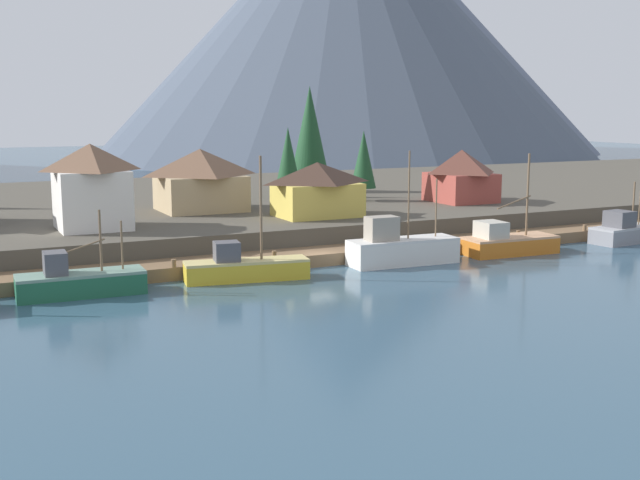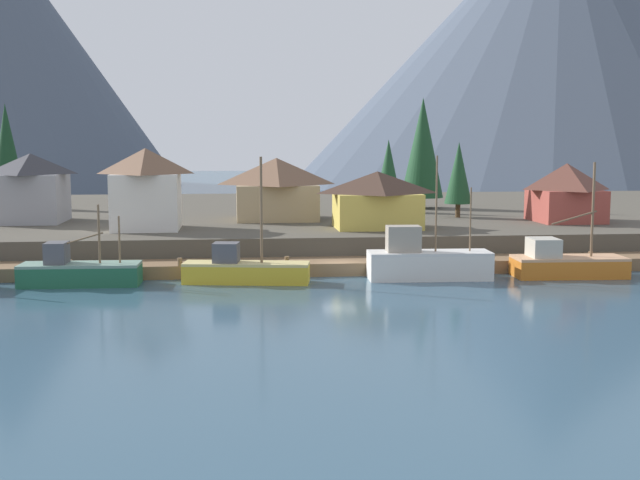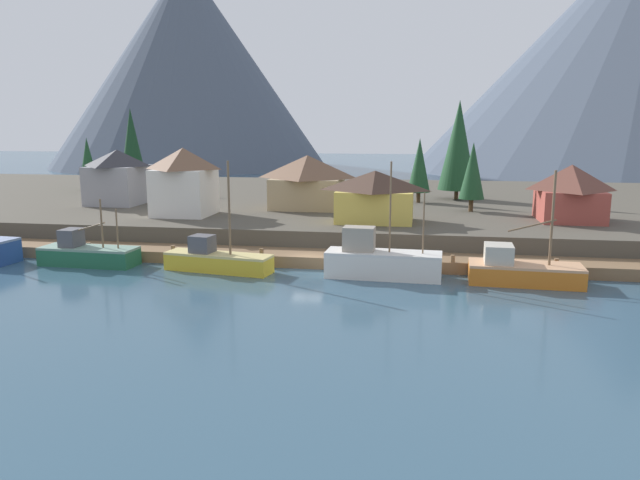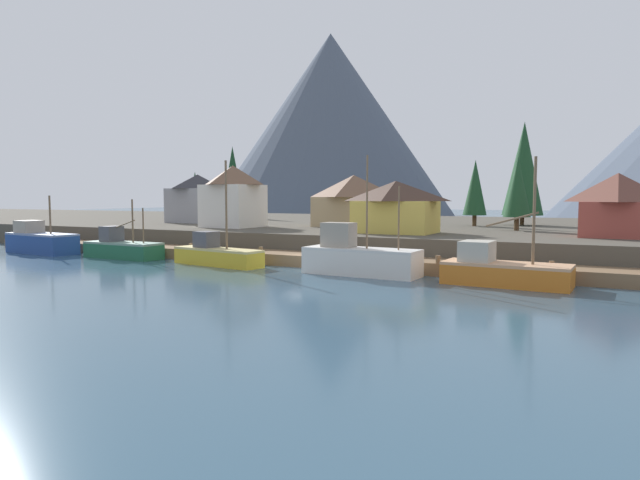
{
  "view_description": "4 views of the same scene",
  "coord_description": "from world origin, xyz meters",
  "px_view_note": "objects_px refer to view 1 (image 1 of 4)",
  "views": [
    {
      "loc": [
        -27.33,
        -55.85,
        12.54
      ],
      "look_at": [
        1.54,
        3.44,
        1.57
      ],
      "focal_mm": 44.55,
      "sensor_mm": 36.0,
      "label": 1
    },
    {
      "loc": [
        -8.04,
        -59.85,
        10.27
      ],
      "look_at": [
        -1.14,
        3.3,
        2.42
      ],
      "focal_mm": 45.15,
      "sensor_mm": 36.0,
      "label": 2
    },
    {
      "loc": [
        9.3,
        -48.36,
        11.82
      ],
      "look_at": [
        0.6,
        3.06,
        1.95
      ],
      "focal_mm": 33.66,
      "sensor_mm": 36.0,
      "label": 3
    },
    {
      "loc": [
        23.43,
        -41.35,
        6.06
      ],
      "look_at": [
        0.15,
        3.62,
        2.12
      ],
      "focal_mm": 31.43,
      "sensor_mm": 36.0,
      "label": 4
    }
  ],
  "objects_px": {
    "fishing_boat_green": "(79,282)",
    "house_tan": "(201,179)",
    "house_red": "(461,175)",
    "conifer_mid_right": "(288,157)",
    "conifer_mid_left": "(310,134)",
    "conifer_near_left": "(364,160)",
    "house_yellow": "(317,189)",
    "house_white": "(92,186)",
    "fishing_boat_yellow": "(244,267)",
    "fishing_boat_grey": "(623,231)",
    "fishing_boat_orange": "(507,242)",
    "fishing_boat_white": "(400,248)"
  },
  "relations": [
    {
      "from": "house_red",
      "to": "conifer_mid_right",
      "type": "bearing_deg",
      "value": 140.49
    },
    {
      "from": "house_yellow",
      "to": "fishing_boat_white",
      "type": "bearing_deg",
      "value": -83.28
    },
    {
      "from": "house_white",
      "to": "house_tan",
      "type": "distance_m",
      "value": 14.2
    },
    {
      "from": "conifer_mid_right",
      "to": "house_red",
      "type": "bearing_deg",
      "value": -39.51
    },
    {
      "from": "fishing_boat_yellow",
      "to": "fishing_boat_grey",
      "type": "xyz_separation_m",
      "value": [
        38.0,
        -0.03,
        0.12
      ]
    },
    {
      "from": "fishing_boat_white",
      "to": "fishing_boat_orange",
      "type": "relative_size",
      "value": 1.06
    },
    {
      "from": "conifer_near_left",
      "to": "conifer_mid_right",
      "type": "bearing_deg",
      "value": 129.42
    },
    {
      "from": "house_red",
      "to": "conifer_mid_left",
      "type": "xyz_separation_m",
      "value": [
        -10.17,
        16.9,
        4.09
      ]
    },
    {
      "from": "fishing_boat_green",
      "to": "house_yellow",
      "type": "relative_size",
      "value": 1.08
    },
    {
      "from": "fishing_boat_orange",
      "to": "conifer_mid_right",
      "type": "bearing_deg",
      "value": 108.22
    },
    {
      "from": "fishing_boat_orange",
      "to": "house_yellow",
      "type": "height_order",
      "value": "fishing_boat_orange"
    },
    {
      "from": "fishing_boat_green",
      "to": "house_red",
      "type": "xyz_separation_m",
      "value": [
        43.09,
        16.28,
        4.41
      ]
    },
    {
      "from": "fishing_boat_yellow",
      "to": "fishing_boat_grey",
      "type": "bearing_deg",
      "value": 9.16
    },
    {
      "from": "house_white",
      "to": "conifer_mid_left",
      "type": "relative_size",
      "value": 0.56
    },
    {
      "from": "fishing_boat_grey",
      "to": "house_tan",
      "type": "relative_size",
      "value": 0.86
    },
    {
      "from": "house_yellow",
      "to": "conifer_near_left",
      "type": "xyz_separation_m",
      "value": [
        10.02,
        9.19,
        1.92
      ]
    },
    {
      "from": "fishing_boat_yellow",
      "to": "fishing_boat_white",
      "type": "height_order",
      "value": "fishing_boat_white"
    },
    {
      "from": "fishing_boat_green",
      "to": "house_tan",
      "type": "distance_m",
      "value": 26.73
    },
    {
      "from": "house_red",
      "to": "house_tan",
      "type": "distance_m",
      "value": 28.16
    },
    {
      "from": "conifer_near_left",
      "to": "fishing_boat_green",
      "type": "bearing_deg",
      "value": -147.56
    },
    {
      "from": "house_red",
      "to": "conifer_mid_right",
      "type": "height_order",
      "value": "conifer_mid_right"
    },
    {
      "from": "house_red",
      "to": "conifer_mid_right",
      "type": "relative_size",
      "value": 0.85
    },
    {
      "from": "house_red",
      "to": "fishing_boat_grey",
      "type": "bearing_deg",
      "value": -67.98
    },
    {
      "from": "fishing_boat_green",
      "to": "house_white",
      "type": "relative_size",
      "value": 1.19
    },
    {
      "from": "fishing_boat_orange",
      "to": "conifer_mid_left",
      "type": "relative_size",
      "value": 0.68
    },
    {
      "from": "fishing_boat_grey",
      "to": "house_red",
      "type": "bearing_deg",
      "value": 105.38
    },
    {
      "from": "conifer_near_left",
      "to": "house_yellow",
      "type": "bearing_deg",
      "value": -137.46
    },
    {
      "from": "fishing_boat_orange",
      "to": "house_white",
      "type": "bearing_deg",
      "value": 159.63
    },
    {
      "from": "fishing_boat_grey",
      "to": "fishing_boat_green",
      "type": "bearing_deg",
      "value": 173.0
    },
    {
      "from": "fishing_boat_grey",
      "to": "conifer_near_left",
      "type": "relative_size",
      "value": 0.93
    },
    {
      "from": "conifer_mid_right",
      "to": "house_white",
      "type": "bearing_deg",
      "value": -148.47
    },
    {
      "from": "fishing_boat_green",
      "to": "fishing_boat_yellow",
      "type": "bearing_deg",
      "value": 0.6
    },
    {
      "from": "fishing_boat_yellow",
      "to": "house_tan",
      "type": "xyz_separation_m",
      "value": [
        3.59,
        21.65,
        4.66
      ]
    },
    {
      "from": "fishing_boat_green",
      "to": "house_tan",
      "type": "bearing_deg",
      "value": 56.24
    },
    {
      "from": "fishing_boat_green",
      "to": "fishing_boat_grey",
      "type": "bearing_deg",
      "value": 1.65
    },
    {
      "from": "fishing_boat_green",
      "to": "fishing_boat_orange",
      "type": "relative_size",
      "value": 0.98
    },
    {
      "from": "fishing_boat_yellow",
      "to": "house_tan",
      "type": "relative_size",
      "value": 1.13
    },
    {
      "from": "fishing_boat_yellow",
      "to": "house_yellow",
      "type": "height_order",
      "value": "fishing_boat_yellow"
    },
    {
      "from": "conifer_near_left",
      "to": "fishing_boat_yellow",
      "type": "bearing_deg",
      "value": -135.33
    },
    {
      "from": "house_yellow",
      "to": "house_red",
      "type": "relative_size",
      "value": 1.17
    },
    {
      "from": "fishing_boat_green",
      "to": "conifer_mid_left",
      "type": "height_order",
      "value": "conifer_mid_left"
    },
    {
      "from": "fishing_boat_grey",
      "to": "house_yellow",
      "type": "height_order",
      "value": "house_yellow"
    },
    {
      "from": "house_yellow",
      "to": "house_tan",
      "type": "xyz_separation_m",
      "value": [
        -8.5,
        9.0,
        0.52
      ]
    },
    {
      "from": "fishing_boat_green",
      "to": "fishing_boat_yellow",
      "type": "xyz_separation_m",
      "value": [
        11.81,
        -0.29,
        -0.01
      ]
    },
    {
      "from": "house_red",
      "to": "house_tan",
      "type": "relative_size",
      "value": 0.81
    },
    {
      "from": "house_tan",
      "to": "fishing_boat_yellow",
      "type": "bearing_deg",
      "value": -99.4
    },
    {
      "from": "fishing_boat_orange",
      "to": "house_tan",
      "type": "bearing_deg",
      "value": 136.45
    },
    {
      "from": "house_tan",
      "to": "house_red",
      "type": "bearing_deg",
      "value": -10.39
    },
    {
      "from": "fishing_boat_yellow",
      "to": "house_tan",
      "type": "height_order",
      "value": "fishing_boat_yellow"
    },
    {
      "from": "house_white",
      "to": "conifer_near_left",
      "type": "height_order",
      "value": "conifer_near_left"
    }
  ]
}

